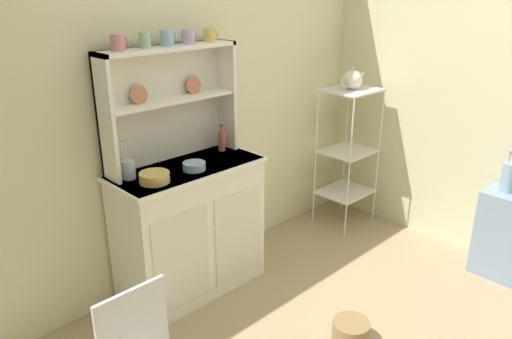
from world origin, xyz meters
TOP-DOWN VIEW (x-y plane):
  - wall_back at (0.00, 1.62)m, footprint 3.84×0.05m
  - hutch_cabinet at (-0.23, 1.37)m, footprint 0.96×0.45m
  - hutch_shelf_unit at (-0.23, 1.53)m, footprint 0.90×0.18m
  - bakers_rack at (1.29, 1.25)m, footprint 0.42×0.35m
  - floor_basket at (0.10, 0.32)m, footprint 0.21×0.21m
  - cup_rose_0 at (-0.55, 1.49)m, footprint 0.09×0.08m
  - cup_sage_1 at (-0.38, 1.49)m, footprint 0.08×0.07m
  - cup_sky_2 at (-0.23, 1.49)m, footprint 0.09×0.08m
  - cup_lilac_3 at (-0.08, 1.49)m, footprint 0.09×0.08m
  - cup_gold_4 at (0.08, 1.49)m, footprint 0.09×0.07m
  - bowl_mixing_large at (-0.51, 1.29)m, footprint 0.17×0.17m
  - bowl_floral_medium at (-0.23, 1.29)m, footprint 0.14×0.14m
  - jam_bottle at (0.13, 1.45)m, footprint 0.05×0.05m
  - utensil_jar at (-0.58, 1.45)m, footprint 0.08×0.08m
  - porcelain_teapot at (1.29, 1.25)m, footprint 0.24×0.15m
  - flower_vase at (1.44, 0.05)m, footprint 0.09×0.09m

SIDE VIEW (x-z plane):
  - floor_basket at x=0.10m, z-range 0.00..0.13m
  - hutch_cabinet at x=-0.23m, z-range 0.01..0.89m
  - bakers_rack at x=1.29m, z-range 0.13..1.28m
  - flower_vase at x=1.44m, z-range 0.56..0.89m
  - bowl_floral_medium at x=-0.23m, z-range 0.88..0.92m
  - bowl_mixing_large at x=-0.51m, z-range 0.88..0.94m
  - utensil_jar at x=-0.58m, z-range 0.81..1.06m
  - jam_bottle at x=0.13m, z-range 0.86..1.04m
  - porcelain_teapot at x=1.29m, z-range 1.14..1.32m
  - wall_back at x=0.00m, z-range 0.00..2.50m
  - hutch_shelf_unit at x=-0.23m, z-range 0.93..1.65m
  - cup_gold_4 at x=0.08m, z-range 1.59..1.67m
  - cup_lilac_3 at x=-0.08m, z-range 1.59..1.68m
  - cup_rose_0 at x=-0.55m, z-range 1.59..1.68m
  - cup_sage_1 at x=-0.38m, z-range 1.59..1.68m
  - cup_sky_2 at x=-0.23m, z-range 1.59..1.68m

